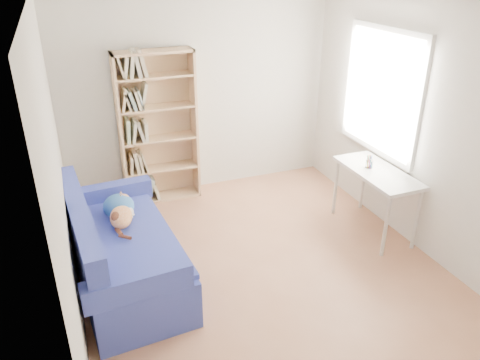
# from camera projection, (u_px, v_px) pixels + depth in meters

# --- Properties ---
(ground) EXTENTS (4.00, 4.00, 0.00)m
(ground) POSITION_uv_depth(u_px,v_px,m) (259.00, 265.00, 4.83)
(ground) COLOR #9F6647
(ground) RESTS_ON ground
(room_shell) EXTENTS (3.54, 4.04, 2.62)m
(room_shell) POSITION_uv_depth(u_px,v_px,m) (271.00, 110.00, 4.18)
(room_shell) COLOR silver
(room_shell) RESTS_ON ground
(sofa) EXTENTS (1.01, 1.90, 0.91)m
(sofa) POSITION_uv_depth(u_px,v_px,m) (120.00, 251.00, 4.45)
(sofa) COLOR navy
(sofa) RESTS_ON ground
(bookshelf) EXTENTS (0.95, 0.30, 1.90)m
(bookshelf) POSITION_uv_depth(u_px,v_px,m) (159.00, 134.00, 5.80)
(bookshelf) COLOR tan
(bookshelf) RESTS_ON ground
(desk) EXTENTS (0.49, 1.08, 0.75)m
(desk) POSITION_uv_depth(u_px,v_px,m) (377.00, 178.00, 5.17)
(desk) COLOR white
(desk) RESTS_ON ground
(pen_cup) EXTENTS (0.08, 0.08, 0.15)m
(pen_cup) POSITION_uv_depth(u_px,v_px,m) (369.00, 163.00, 5.18)
(pen_cup) COLOR white
(pen_cup) RESTS_ON desk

